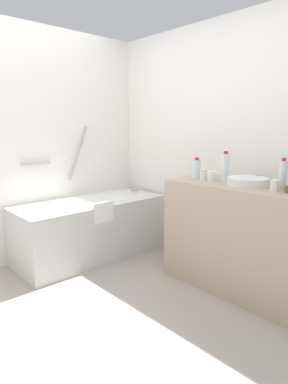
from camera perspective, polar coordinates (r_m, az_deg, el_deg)
ground_plane at (r=2.54m, az=-10.93°, el=-21.35°), size 4.15×4.15×0.00m
wall_right_mirror at (r=3.28m, az=13.36°, el=7.60°), size 0.10×3.07×2.33m
bathtub at (r=3.55m, az=-9.17°, el=-5.87°), size 1.57×0.67×1.36m
vanity_counter at (r=2.88m, az=17.03°, el=-7.68°), size 0.56×1.32×0.90m
sink_basin at (r=2.77m, az=17.52°, el=1.76°), size 0.32×0.32×0.06m
sink_faucet at (r=2.94m, az=19.43°, el=2.11°), size 0.10×0.15×0.07m
water_bottle_0 at (r=3.02m, az=9.07°, el=3.98°), size 0.07×0.07×0.19m
water_bottle_1 at (r=2.67m, az=22.89°, el=2.76°), size 0.06×0.06×0.24m
water_bottle_2 at (r=2.89m, az=13.88°, el=4.16°), size 0.07×0.07×0.26m
drinking_glass_0 at (r=2.88m, az=11.56°, el=2.68°), size 0.06×0.06×0.09m
drinking_glass_1 at (r=2.60m, az=21.68°, el=1.08°), size 0.06×0.06×0.08m
drinking_glass_2 at (r=2.94m, az=10.25°, el=2.95°), size 0.06×0.06×0.10m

